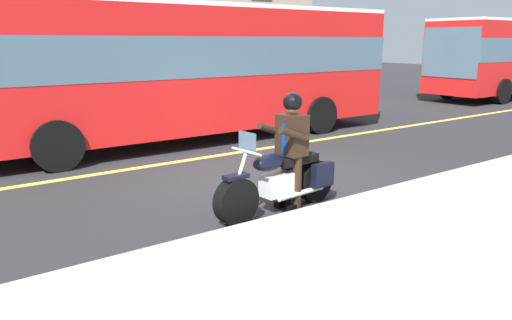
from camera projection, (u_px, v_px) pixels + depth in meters
ground_plane at (263, 178)px, 8.97m from camera, size 80.00×80.00×0.00m
sidewalk_curb at (502, 262)px, 5.39m from camera, size 60.00×5.00×0.15m
lane_center_stripe at (208, 157)px, 10.55m from camera, size 60.00×0.16×0.01m
motorcycle_main at (281, 181)px, 7.14m from camera, size 2.22×0.72×1.26m
rider_main at (291, 141)px, 7.12m from camera, size 0.66×0.59×1.74m
bus_far at (191, 65)px, 11.98m from camera, size 11.05×2.70×3.30m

